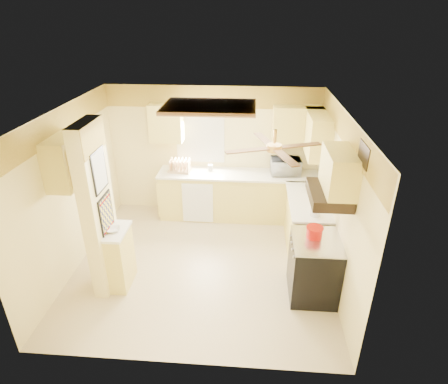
# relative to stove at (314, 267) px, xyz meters

# --- Properties ---
(floor) EXTENTS (4.00, 4.00, 0.00)m
(floor) POSITION_rel_stove_xyz_m (-1.67, 0.55, -0.46)
(floor) COLOR #CBB48C
(floor) RESTS_ON ground
(ceiling) EXTENTS (4.00, 4.00, 0.00)m
(ceiling) POSITION_rel_stove_xyz_m (-1.67, 0.55, 2.04)
(ceiling) COLOR white
(ceiling) RESTS_ON wall_back
(wall_back) EXTENTS (4.00, 0.00, 4.00)m
(wall_back) POSITION_rel_stove_xyz_m (-1.67, 2.45, 0.79)
(wall_back) COLOR #F6E396
(wall_back) RESTS_ON floor
(wall_front) EXTENTS (4.00, 0.00, 4.00)m
(wall_front) POSITION_rel_stove_xyz_m (-1.67, -1.35, 0.79)
(wall_front) COLOR #F6E396
(wall_front) RESTS_ON floor
(wall_left) EXTENTS (0.00, 3.80, 3.80)m
(wall_left) POSITION_rel_stove_xyz_m (-3.67, 0.55, 0.79)
(wall_left) COLOR #F6E396
(wall_left) RESTS_ON floor
(wall_right) EXTENTS (0.00, 3.80, 3.80)m
(wall_right) POSITION_rel_stove_xyz_m (0.33, 0.55, 0.79)
(wall_right) COLOR #F6E396
(wall_right) RESTS_ON floor
(wallpaper_border) EXTENTS (4.00, 0.02, 0.40)m
(wallpaper_border) POSITION_rel_stove_xyz_m (-1.67, 2.43, 1.84)
(wallpaper_border) COLOR yellow
(wallpaper_border) RESTS_ON wall_back
(partition_column) EXTENTS (0.20, 0.70, 2.50)m
(partition_column) POSITION_rel_stove_xyz_m (-3.02, 0.00, 0.79)
(partition_column) COLOR #F6E396
(partition_column) RESTS_ON floor
(partition_ledge) EXTENTS (0.25, 0.55, 0.90)m
(partition_ledge) POSITION_rel_stove_xyz_m (-2.80, 0.00, -0.01)
(partition_ledge) COLOR #FFEC6D
(partition_ledge) RESTS_ON floor
(ledge_top) EXTENTS (0.28, 0.58, 0.04)m
(ledge_top) POSITION_rel_stove_xyz_m (-2.80, 0.00, 0.46)
(ledge_top) COLOR white
(ledge_top) RESTS_ON partition_ledge
(lower_cabinets_back) EXTENTS (3.00, 0.60, 0.90)m
(lower_cabinets_back) POSITION_rel_stove_xyz_m (-1.17, 2.15, -0.01)
(lower_cabinets_back) COLOR #FFEC6D
(lower_cabinets_back) RESTS_ON floor
(lower_cabinets_right) EXTENTS (0.60, 1.40, 0.90)m
(lower_cabinets_right) POSITION_rel_stove_xyz_m (0.03, 1.15, -0.01)
(lower_cabinets_right) COLOR #FFEC6D
(lower_cabinets_right) RESTS_ON floor
(countertop_back) EXTENTS (3.04, 0.64, 0.04)m
(countertop_back) POSITION_rel_stove_xyz_m (-1.17, 2.14, 0.46)
(countertop_back) COLOR white
(countertop_back) RESTS_ON lower_cabinets_back
(countertop_right) EXTENTS (0.64, 1.44, 0.04)m
(countertop_right) POSITION_rel_stove_xyz_m (0.02, 1.15, 0.46)
(countertop_right) COLOR white
(countertop_right) RESTS_ON lower_cabinets_right
(dishwasher_panel) EXTENTS (0.58, 0.02, 0.80)m
(dishwasher_panel) POSITION_rel_stove_xyz_m (-1.92, 1.84, -0.03)
(dishwasher_panel) COLOR white
(dishwasher_panel) RESTS_ON lower_cabinets_back
(window) EXTENTS (0.92, 0.02, 1.02)m
(window) POSITION_rel_stove_xyz_m (-1.92, 2.44, 1.09)
(window) COLOR white
(window) RESTS_ON wall_back
(upper_cab_back_left) EXTENTS (0.60, 0.35, 0.70)m
(upper_cab_back_left) POSITION_rel_stove_xyz_m (-2.52, 2.27, 1.39)
(upper_cab_back_left) COLOR #FFEC6D
(upper_cab_back_left) RESTS_ON wall_back
(upper_cab_back_right) EXTENTS (0.90, 0.35, 0.70)m
(upper_cab_back_right) POSITION_rel_stove_xyz_m (-0.12, 2.27, 1.39)
(upper_cab_back_right) COLOR #FFEC6D
(upper_cab_back_right) RESTS_ON wall_back
(upper_cab_right) EXTENTS (0.35, 1.00, 0.70)m
(upper_cab_right) POSITION_rel_stove_xyz_m (0.16, 1.80, 1.39)
(upper_cab_right) COLOR #FFEC6D
(upper_cab_right) RESTS_ON wall_right
(upper_cab_left_wall) EXTENTS (0.35, 0.75, 0.70)m
(upper_cab_left_wall) POSITION_rel_stove_xyz_m (-3.49, 0.30, 1.39)
(upper_cab_left_wall) COLOR #FFEC6D
(upper_cab_left_wall) RESTS_ON wall_left
(upper_cab_over_stove) EXTENTS (0.35, 0.76, 0.52)m
(upper_cab_over_stove) POSITION_rel_stove_xyz_m (0.16, 0.00, 1.49)
(upper_cab_over_stove) COLOR #FFEC6D
(upper_cab_over_stove) RESTS_ON wall_right
(stove) EXTENTS (0.68, 0.77, 0.92)m
(stove) POSITION_rel_stove_xyz_m (0.00, 0.00, 0.00)
(stove) COLOR black
(stove) RESTS_ON floor
(range_hood) EXTENTS (0.50, 0.76, 0.14)m
(range_hood) POSITION_rel_stove_xyz_m (0.07, 0.00, 1.16)
(range_hood) COLOR black
(range_hood) RESTS_ON upper_cab_over_stove
(poster_menu) EXTENTS (0.02, 0.42, 0.57)m
(poster_menu) POSITION_rel_stove_xyz_m (-2.91, 0.00, 1.39)
(poster_menu) COLOR black
(poster_menu) RESTS_ON partition_column
(poster_nashville) EXTENTS (0.02, 0.42, 0.57)m
(poster_nashville) POSITION_rel_stove_xyz_m (-2.91, 0.00, 0.74)
(poster_nashville) COLOR black
(poster_nashville) RESTS_ON partition_column
(ceiling_light_panel) EXTENTS (1.35, 0.95, 0.06)m
(ceiling_light_panel) POSITION_rel_stove_xyz_m (-1.57, 1.05, 2.00)
(ceiling_light_panel) COLOR brown
(ceiling_light_panel) RESTS_ON ceiling
(ceiling_fan) EXTENTS (1.15, 1.15, 0.26)m
(ceiling_fan) POSITION_rel_stove_xyz_m (-0.67, -0.15, 1.83)
(ceiling_fan) COLOR gold
(ceiling_fan) RESTS_ON ceiling
(vent_grate) EXTENTS (0.02, 0.40, 0.25)m
(vent_grate) POSITION_rel_stove_xyz_m (0.31, -0.35, 1.84)
(vent_grate) COLOR black
(vent_grate) RESTS_ON wall_right
(microwave) EXTENTS (0.57, 0.41, 0.30)m
(microwave) POSITION_rel_stove_xyz_m (-0.29, 2.19, 0.63)
(microwave) COLOR white
(microwave) RESTS_ON countertop_back
(bowl) EXTENTS (0.25, 0.25, 0.05)m
(bowl) POSITION_rel_stove_xyz_m (-2.83, -0.02, 0.50)
(bowl) COLOR white
(bowl) RESTS_ON ledge_top
(dutch_oven) EXTENTS (0.23, 0.23, 0.16)m
(dutch_oven) POSITION_rel_stove_xyz_m (-0.03, 0.08, 0.53)
(dutch_oven) COLOR #AA0E06
(dutch_oven) RESTS_ON stove
(kettle) EXTENTS (0.15, 0.15, 0.23)m
(kettle) POSITION_rel_stove_xyz_m (0.05, 0.64, 0.59)
(kettle) COLOR silver
(kettle) RESTS_ON countertop_right
(dish_rack) EXTENTS (0.42, 0.32, 0.23)m
(dish_rack) POSITION_rel_stove_xyz_m (-2.29, 2.16, 0.56)
(dish_rack) COLOR #DAB37D
(dish_rack) RESTS_ON countertop_back
(utensil_crock) EXTENTS (0.09, 0.09, 0.19)m
(utensil_crock) POSITION_rel_stove_xyz_m (-1.71, 2.23, 0.54)
(utensil_crock) COLOR white
(utensil_crock) RESTS_ON countertop_back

